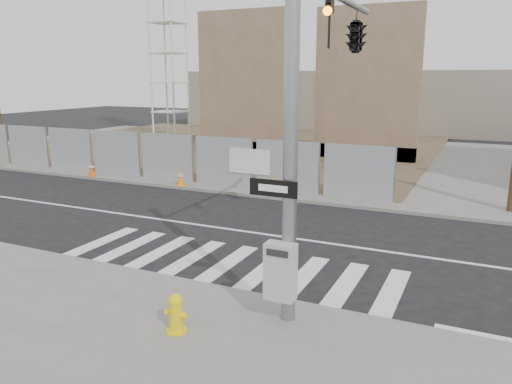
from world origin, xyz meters
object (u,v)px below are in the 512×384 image
at_px(traffic_cone_b, 92,169).
at_px(traffic_cone_d, 274,185).
at_px(fire_hydrant, 176,313).
at_px(signal_pole, 338,64).
at_px(traffic_cone_c, 180,178).
at_px(crane_tower, 167,9).

relative_size(traffic_cone_b, traffic_cone_d, 0.90).
relative_size(fire_hydrant, traffic_cone_d, 0.98).
xyz_separation_m(signal_pole, traffic_cone_b, (-13.09, 6.27, -4.34)).
bearing_deg(signal_pole, fire_hydrant, -111.59).
xyz_separation_m(fire_hydrant, traffic_cone_c, (-6.71, 10.31, -0.03)).
xyz_separation_m(crane_tower, traffic_cone_d, (13.33, -12.61, -8.55)).
height_order(fire_hydrant, traffic_cone_b, fire_hydrant).
bearing_deg(fire_hydrant, traffic_cone_d, 93.66).
distance_m(fire_hydrant, traffic_cone_b, 15.44).
bearing_deg(fire_hydrant, traffic_cone_b, 128.00).
relative_size(crane_tower, traffic_cone_b, 27.37).
xyz_separation_m(crane_tower, traffic_cone_b, (4.41, -12.78, -8.58)).
relative_size(crane_tower, traffic_cone_c, 27.47).
relative_size(signal_pole, traffic_cone_c, 10.60).
xyz_separation_m(crane_tower, traffic_cone_c, (9.18, -12.78, -8.58)).
xyz_separation_m(signal_pole, traffic_cone_d, (-4.17, 6.43, -4.30)).
height_order(traffic_cone_b, traffic_cone_d, traffic_cone_d).
height_order(crane_tower, traffic_cone_d, crane_tower).
height_order(signal_pole, crane_tower, crane_tower).
bearing_deg(fire_hydrant, traffic_cone_c, 112.97).
bearing_deg(fire_hydrant, signal_pole, 58.33).
distance_m(signal_pole, traffic_cone_d, 8.79).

